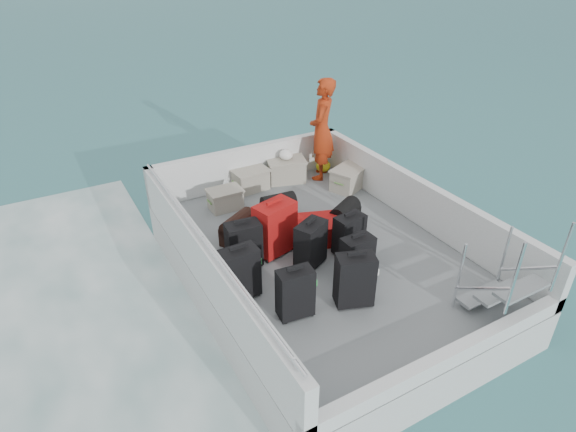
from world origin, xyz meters
name	(u,v)px	position (x,y,z in m)	size (l,w,h in m)	color
ground	(320,284)	(0.00, 0.00, 0.00)	(160.00, 160.00, 0.00)	#1B535F
ferry_hull	(321,268)	(0.00, 0.00, 0.30)	(3.60, 5.00, 0.60)	silver
deck	(322,250)	(0.00, 0.00, 0.61)	(3.30, 4.70, 0.02)	gray
deck_fittings	(357,232)	(0.35, -0.32, 0.99)	(3.60, 5.00, 0.90)	silver
suitcase_0	(295,294)	(-1.02, -1.00, 0.94)	(0.41, 0.23, 0.64)	black
suitcase_1	(240,274)	(-1.43, -0.37, 0.96)	(0.46, 0.26, 0.69)	black
suitcase_2	(244,245)	(-1.11, 0.19, 0.95)	(0.45, 0.27, 0.65)	black
suitcase_3	(355,281)	(-0.30, -1.16, 0.96)	(0.45, 0.26, 0.69)	black
suitcase_4	(311,245)	(-0.34, -0.24, 0.95)	(0.44, 0.26, 0.66)	black
suitcase_5	(275,228)	(-0.60, 0.28, 1.00)	(0.55, 0.33, 0.76)	#A3130C
suitcase_6	(357,257)	(0.06, -0.72, 0.91)	(0.42, 0.25, 0.58)	black
suitcase_7	(349,235)	(0.28, -0.25, 0.92)	(0.42, 0.24, 0.59)	black
suitcase_8	(319,230)	(0.11, 0.25, 0.78)	(0.54, 0.82, 0.32)	#A3130C
duffel_0	(239,231)	(-0.92, 0.81, 0.78)	(0.57, 0.30, 0.32)	black
duffel_1	(279,209)	(-0.11, 1.08, 0.78)	(0.52, 0.30, 0.32)	black
duffel_2	(345,217)	(0.64, 0.36, 0.78)	(0.53, 0.30, 0.32)	black
crate_0	(225,200)	(-0.72, 1.79, 0.77)	(0.51, 0.35, 0.31)	#ABA594
crate_1	(250,180)	(-0.07, 2.20, 0.79)	(0.57, 0.40, 0.35)	#ABA594
crate_2	(286,171)	(0.65, 2.20, 0.81)	(0.64, 0.44, 0.39)	#ABA594
crate_3	(348,179)	(1.44, 1.38, 0.80)	(0.60, 0.41, 0.36)	#ABA594
yellow_bag	(323,166)	(1.45, 2.20, 0.73)	(0.28, 0.26, 0.22)	#CFCD17
white_bag	(286,156)	(0.65, 2.20, 1.10)	(0.24, 0.24, 0.18)	white
passenger	(322,130)	(1.29, 2.04, 1.53)	(0.67, 0.43, 1.82)	red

